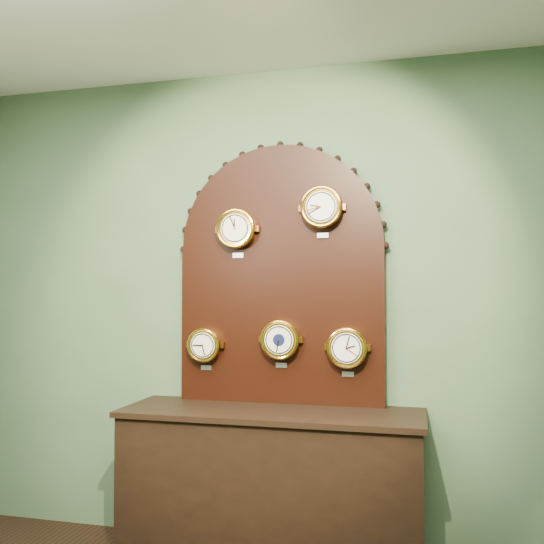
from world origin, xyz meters
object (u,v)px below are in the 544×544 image
(roman_clock, at_px, (236,229))
(arabic_clock, at_px, (322,207))
(tide_clock, at_px, (347,348))
(hygrometer, at_px, (204,345))
(shop_counter, at_px, (271,490))
(display_board, at_px, (280,265))
(barometer, at_px, (280,340))

(roman_clock, bearing_deg, arabic_clock, -0.02)
(arabic_clock, distance_m, tide_clock, 0.80)
(roman_clock, relative_size, hygrometer, 1.13)
(shop_counter, height_order, hygrometer, hygrometer)
(shop_counter, bearing_deg, display_board, 90.00)
(roman_clock, height_order, tide_clock, roman_clock)
(arabic_clock, xyz_separation_m, barometer, (-0.24, 0.00, -0.75))
(roman_clock, xyz_separation_m, tide_clock, (0.64, 0.00, -0.68))
(shop_counter, relative_size, display_board, 1.05)
(arabic_clock, bearing_deg, roman_clock, 179.98)
(barometer, bearing_deg, shop_counter, -95.33)
(shop_counter, distance_m, hygrometer, 0.89)
(shop_counter, distance_m, display_board, 1.25)
(display_board, xyz_separation_m, roman_clock, (-0.25, -0.07, 0.21))
(roman_clock, xyz_separation_m, hygrometer, (-0.20, 0.00, -0.68))
(arabic_clock, relative_size, barometer, 1.04)
(display_board, distance_m, roman_clock, 0.33)
(roman_clock, bearing_deg, tide_clock, 0.01)
(arabic_clock, bearing_deg, display_board, 165.37)
(display_board, bearing_deg, roman_clock, -164.91)
(arabic_clock, bearing_deg, shop_counter, -149.14)
(shop_counter, distance_m, arabic_clock, 1.58)
(shop_counter, xyz_separation_m, arabic_clock, (0.26, 0.15, 1.55))
(display_board, relative_size, barometer, 5.53)
(display_board, relative_size, roman_clock, 5.40)
(shop_counter, xyz_separation_m, display_board, (0.00, 0.22, 1.23))
(tide_clock, bearing_deg, barometer, -179.98)
(shop_counter, relative_size, arabic_clock, 5.54)
(display_board, bearing_deg, arabic_clock, -14.63)
(arabic_clock, distance_m, hygrometer, 1.05)
(display_board, bearing_deg, tide_clock, -9.56)
(display_board, bearing_deg, hygrometer, -171.54)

